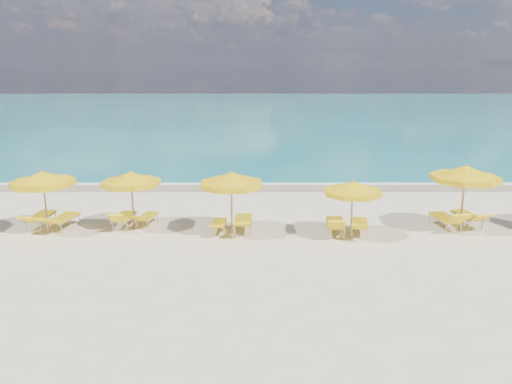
{
  "coord_description": "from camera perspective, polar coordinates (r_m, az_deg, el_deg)",
  "views": [
    {
      "loc": [
        -0.03,
        -18.07,
        6.26
      ],
      "look_at": [
        0.0,
        1.5,
        1.2
      ],
      "focal_mm": 35.0,
      "sensor_mm": 36.0,
      "label": 1
    }
  ],
  "objects": [
    {
      "name": "whitecap_far",
      "position": [
        43.29,
        10.66,
        5.94
      ],
      "size": [
        18.0,
        0.3,
        0.05
      ],
      "primitive_type": "cube",
      "color": "white",
      "rests_on": "ground"
    },
    {
      "name": "lounger_4_left",
      "position": [
        19.17,
        -4.28,
        -4.0
      ],
      "size": [
        0.59,
        1.67,
        0.61
      ],
      "rotation": [
        0.0,
        0.0,
        -0.04
      ],
      "color": "#A5A8AD",
      "rests_on": "ground"
    },
    {
      "name": "lounger_5_right",
      "position": [
        19.3,
        11.73,
        -4.04
      ],
      "size": [
        0.96,
        1.95,
        0.75
      ],
      "rotation": [
        0.0,
        0.0,
        -0.2
      ],
      "color": "#A5A8AD",
      "rests_on": "ground"
    },
    {
      "name": "umbrella_4",
      "position": [
        18.45,
        -2.84,
        1.37
      ],
      "size": [
        3.08,
        3.08,
        2.44
      ],
      "rotation": [
        0.0,
        0.0,
        -0.35
      ],
      "color": "tan",
      "rests_on": "ground"
    },
    {
      "name": "umbrella_5",
      "position": [
        18.39,
        11.01,
        0.42
      ],
      "size": [
        2.74,
        2.74,
        2.2
      ],
      "rotation": [
        0.0,
        0.0,
        0.32
      ],
      "color": "tan",
      "rests_on": "ground"
    },
    {
      "name": "ground_plane",
      "position": [
        19.13,
        0.01,
        -4.61
      ],
      "size": [
        120.0,
        120.0,
        0.0
      ],
      "primitive_type": "plane",
      "color": "beige"
    },
    {
      "name": "lounger_2_left",
      "position": [
        21.43,
        -23.41,
        -3.04
      ],
      "size": [
        0.74,
        2.06,
        0.81
      ],
      "rotation": [
        0.0,
        0.0,
        -0.04
      ],
      "color": "#A5A8AD",
      "rests_on": "ground"
    },
    {
      "name": "umbrella_6",
      "position": [
        20.37,
        22.82,
        1.93
      ],
      "size": [
        3.32,
        3.32,
        2.61
      ],
      "rotation": [
        0.0,
        0.0,
        0.36
      ],
      "color": "tan",
      "rests_on": "ground"
    },
    {
      "name": "lounger_3_right",
      "position": [
        20.38,
        -12.34,
        -3.15
      ],
      "size": [
        0.81,
        1.71,
        0.69
      ],
      "rotation": [
        0.0,
        0.0,
        -0.17
      ],
      "color": "#A5A8AD",
      "rests_on": "ground"
    },
    {
      "name": "whitecap_near",
      "position": [
        36.12,
        -9.63,
        4.31
      ],
      "size": [
        14.0,
        0.36,
        0.05
      ],
      "primitive_type": "cube",
      "color": "white",
      "rests_on": "ground"
    },
    {
      "name": "ocean",
      "position": [
        66.37,
        -0.07,
        9.09
      ],
      "size": [
        120.0,
        80.0,
        0.3
      ],
      "primitive_type": "cube",
      "color": "#136F6F",
      "rests_on": "ground"
    },
    {
      "name": "lounger_3_left",
      "position": [
        20.37,
        -14.8,
        -3.22
      ],
      "size": [
        0.7,
        1.86,
        0.85
      ],
      "rotation": [
        0.0,
        0.0,
        -0.05
      ],
      "color": "#A5A8AD",
      "rests_on": "ground"
    },
    {
      "name": "umbrella_2",
      "position": [
        20.29,
        -23.19,
        1.38
      ],
      "size": [
        3.06,
        3.06,
        2.42
      ],
      "rotation": [
        0.0,
        0.0,
        0.34
      ],
      "color": "tan",
      "rests_on": "ground"
    },
    {
      "name": "umbrella_3",
      "position": [
        19.64,
        -14.1,
        1.44
      ],
      "size": [
        2.94,
        2.94,
        2.31
      ],
      "rotation": [
        0.0,
        0.0,
        0.36
      ],
      "color": "tan",
      "rests_on": "ground"
    },
    {
      "name": "lounger_6_right",
      "position": [
        21.55,
        22.97,
        -2.92
      ],
      "size": [
        0.91,
        2.01,
        0.81
      ],
      "rotation": [
        0.0,
        0.0,
        0.15
      ],
      "color": "#A5A8AD",
      "rests_on": "ground"
    },
    {
      "name": "lounger_6_left",
      "position": [
        20.82,
        20.86,
        -3.27
      ],
      "size": [
        0.92,
        2.0,
        0.94
      ],
      "rotation": [
        0.0,
        0.0,
        0.14
      ],
      "color": "#A5A8AD",
      "rests_on": "ground"
    },
    {
      "name": "lounger_4_right",
      "position": [
        19.2,
        -1.5,
        -3.78
      ],
      "size": [
        0.71,
        2.07,
        0.77
      ],
      "rotation": [
        0.0,
        0.0,
        -0.02
      ],
      "color": "#A5A8AD",
      "rests_on": "ground"
    },
    {
      "name": "lounger_2_right",
      "position": [
        20.92,
        -21.17,
        -3.25
      ],
      "size": [
        1.01,
        2.07,
        0.79
      ],
      "rotation": [
        0.0,
        0.0,
        -0.2
      ],
      "color": "#A5A8AD",
      "rests_on": "ground"
    },
    {
      "name": "wet_sand_band",
      "position": [
        26.23,
        -0.02,
        0.69
      ],
      "size": [
        120.0,
        2.6,
        0.01
      ],
      "primitive_type": "cube",
      "color": "tan",
      "rests_on": "ground"
    },
    {
      "name": "foam_line",
      "position": [
        27.01,
        -0.02,
        1.1
      ],
      "size": [
        120.0,
        1.2,
        0.03
      ],
      "primitive_type": "cube",
      "color": "white",
      "rests_on": "ground"
    },
    {
      "name": "lounger_5_left",
      "position": [
        19.09,
        9.02,
        -4.06
      ],
      "size": [
        0.86,
        2.0,
        0.91
      ],
      "rotation": [
        0.0,
        0.0,
        -0.11
      ],
      "color": "#A5A8AD",
      "rests_on": "ground"
    }
  ]
}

